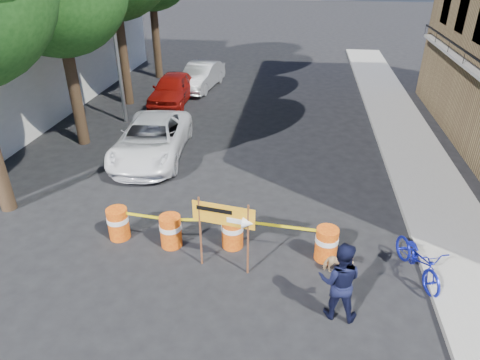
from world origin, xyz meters
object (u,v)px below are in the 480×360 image
(barrel_far_left, at_px, (118,223))
(barrel_mid_right, at_px, (233,231))
(pedestrian, at_px, (340,281))
(detour_sign, at_px, (232,222))
(sedan_silver, at_px, (201,76))
(dog, at_px, (338,263))
(bicycle, at_px, (422,243))
(barrel_mid_left, at_px, (171,230))
(sedan_red, at_px, (173,88))
(suv_white, at_px, (152,139))
(barrel_far_right, at_px, (326,243))

(barrel_far_left, bearing_deg, barrel_mid_right, 1.12)
(pedestrian, bearing_deg, barrel_mid_right, -31.62)
(detour_sign, height_order, sedan_silver, detour_sign)
(detour_sign, distance_m, dog, 2.82)
(bicycle, bearing_deg, barrel_mid_left, 159.26)
(barrel_far_left, height_order, pedestrian, pedestrian)
(barrel_mid_left, bearing_deg, sedan_silver, 99.53)
(sedan_red, distance_m, sedan_silver, 2.72)
(barrel_far_left, bearing_deg, pedestrian, -19.30)
(suv_white, relative_size, sedan_red, 1.20)
(barrel_mid_right, bearing_deg, dog, -14.40)
(barrel_mid_right, relative_size, detour_sign, 0.46)
(suv_white, xyz_separation_m, sedan_red, (-0.99, 6.29, 0.01))
(sedan_red, relative_size, sedan_silver, 1.01)
(dog, xyz_separation_m, suv_white, (-6.55, 5.69, 0.43))
(barrel_mid_right, xyz_separation_m, barrel_far_right, (2.42, -0.18, 0.00))
(sedan_silver, bearing_deg, barrel_mid_left, -72.79)
(barrel_mid_left, xyz_separation_m, suv_white, (-2.24, 5.20, 0.24))
(sedan_red, xyz_separation_m, sedan_silver, (0.86, 2.58, -0.03))
(barrel_far_left, height_order, barrel_far_right, same)
(detour_sign, relative_size, sedan_silver, 0.46)
(barrel_far_left, xyz_separation_m, dog, (5.82, -0.63, -0.19))
(barrel_far_right, bearing_deg, dog, -61.92)
(barrel_mid_right, bearing_deg, barrel_far_left, -178.88)
(pedestrian, relative_size, sedan_silver, 0.44)
(barrel_far_right, distance_m, bicycle, 2.23)
(dog, distance_m, sedan_silver, 16.02)
(suv_white, distance_m, sedan_silver, 8.87)
(barrel_far_right, height_order, sedan_red, sedan_red)
(sedan_red, bearing_deg, detour_sign, -68.09)
(barrel_far_left, bearing_deg, suv_white, 98.21)
(sedan_silver, bearing_deg, dog, -57.71)
(barrel_far_right, bearing_deg, barrel_mid_left, -179.66)
(bicycle, height_order, sedan_silver, bicycle)
(barrel_far_right, relative_size, sedan_silver, 0.21)
(barrel_mid_left, xyz_separation_m, dog, (4.31, -0.49, -0.19))
(sedan_red, bearing_deg, barrel_far_left, -81.60)
(detour_sign, bearing_deg, dog, 14.74)
(pedestrian, xyz_separation_m, dog, (0.11, 1.37, -0.65))
(barrel_far_left, bearing_deg, dog, -6.20)
(barrel_mid_left, bearing_deg, suv_white, 113.25)
(barrel_far_left, distance_m, detour_sign, 3.52)
(barrel_mid_left, xyz_separation_m, pedestrian, (4.20, -1.86, 0.46))
(pedestrian, bearing_deg, dog, -87.77)
(detour_sign, xyz_separation_m, suv_white, (-3.99, 5.96, -0.72))
(bicycle, bearing_deg, barrel_mid_right, 155.67)
(barrel_far_right, xyz_separation_m, sedan_silver, (-6.40, 14.05, 0.23))
(barrel_far_right, distance_m, detour_sign, 2.60)
(bicycle, relative_size, sedan_red, 0.45)
(barrel_mid_right, height_order, sedan_silver, sedan_silver)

